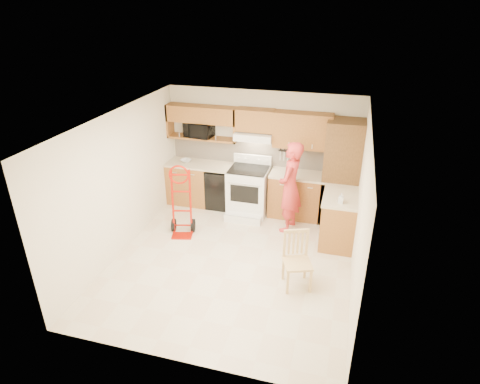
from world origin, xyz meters
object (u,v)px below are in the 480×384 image
at_px(dining_chair, 298,261).
at_px(microwave, 199,129).
at_px(hand_truck, 181,204).
at_px(range, 248,188).
at_px(person, 290,187).

bearing_deg(dining_chair, microwave, 114.52).
relative_size(hand_truck, dining_chair, 1.39).
relative_size(microwave, dining_chair, 0.62).
height_order(range, dining_chair, range).
distance_m(person, dining_chair, 1.82).
xyz_separation_m(range, dining_chair, (1.34, -2.11, -0.13)).
xyz_separation_m(microwave, range, (1.15, -0.34, -1.06)).
xyz_separation_m(hand_truck, dining_chair, (2.34, -0.98, -0.18)).
distance_m(hand_truck, dining_chair, 2.55).
height_order(microwave, dining_chair, microwave).
xyz_separation_m(microwave, hand_truck, (0.15, -1.47, -1.01)).
relative_size(range, hand_truck, 0.92).
bearing_deg(microwave, dining_chair, -37.26).
height_order(microwave, person, microwave).
xyz_separation_m(person, hand_truck, (-1.93, -0.74, -0.25)).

